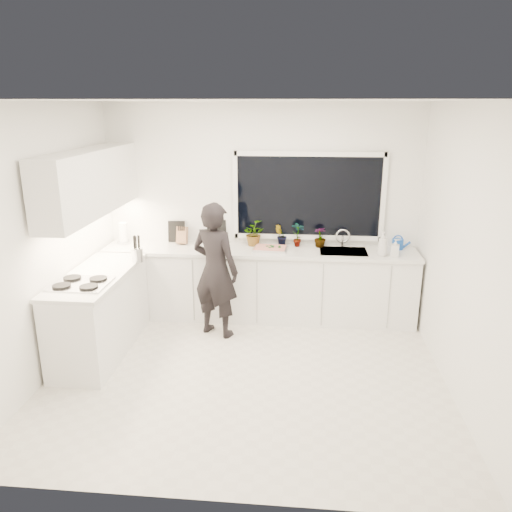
# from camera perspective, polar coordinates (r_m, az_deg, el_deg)

# --- Properties ---
(floor) EXTENTS (4.00, 3.50, 0.02)m
(floor) POSITION_cam_1_polar(r_m,az_deg,el_deg) (5.31, -1.07, -13.32)
(floor) COLOR beige
(floor) RESTS_ON ground
(wall_back) EXTENTS (4.00, 0.02, 2.70)m
(wall_back) POSITION_cam_1_polar(r_m,az_deg,el_deg) (6.47, 0.61, 5.24)
(wall_back) COLOR white
(wall_back) RESTS_ON ground
(wall_left) EXTENTS (0.02, 3.50, 2.70)m
(wall_left) POSITION_cam_1_polar(r_m,az_deg,el_deg) (5.38, -22.97, 1.40)
(wall_left) COLOR white
(wall_left) RESTS_ON ground
(wall_right) EXTENTS (0.02, 3.50, 2.70)m
(wall_right) POSITION_cam_1_polar(r_m,az_deg,el_deg) (4.97, 22.53, 0.23)
(wall_right) COLOR white
(wall_right) RESTS_ON ground
(ceiling) EXTENTS (4.00, 3.50, 0.02)m
(ceiling) POSITION_cam_1_polar(r_m,az_deg,el_deg) (4.58, -1.27, 17.47)
(ceiling) COLOR white
(ceiling) RESTS_ON wall_back
(window) EXTENTS (1.80, 0.02, 1.00)m
(window) POSITION_cam_1_polar(r_m,az_deg,el_deg) (6.38, 6.00, 6.80)
(window) COLOR black
(window) RESTS_ON wall_back
(base_cabinets_back) EXTENTS (3.92, 0.58, 0.88)m
(base_cabinets_back) POSITION_cam_1_polar(r_m,az_deg,el_deg) (6.43, 0.35, -3.30)
(base_cabinets_back) COLOR white
(base_cabinets_back) RESTS_ON floor
(base_cabinets_left) EXTENTS (0.58, 1.60, 0.88)m
(base_cabinets_left) POSITION_cam_1_polar(r_m,az_deg,el_deg) (5.82, -17.37, -6.37)
(base_cabinets_left) COLOR white
(base_cabinets_left) RESTS_ON floor
(countertop_back) EXTENTS (3.94, 0.62, 0.04)m
(countertop_back) POSITION_cam_1_polar(r_m,az_deg,el_deg) (6.27, 0.35, 0.61)
(countertop_back) COLOR silver
(countertop_back) RESTS_ON base_cabinets_back
(countertop_left) EXTENTS (0.62, 1.60, 0.04)m
(countertop_left) POSITION_cam_1_polar(r_m,az_deg,el_deg) (5.66, -17.78, -2.08)
(countertop_left) COLOR silver
(countertop_left) RESTS_ON base_cabinets_left
(upper_cabinets) EXTENTS (0.34, 2.10, 0.70)m
(upper_cabinets) POSITION_cam_1_polar(r_m,az_deg,el_deg) (5.80, -18.40, 8.01)
(upper_cabinets) COLOR white
(upper_cabinets) RESTS_ON wall_left
(sink) EXTENTS (0.58, 0.42, 0.14)m
(sink) POSITION_cam_1_polar(r_m,az_deg,el_deg) (6.29, 9.93, 0.11)
(sink) COLOR silver
(sink) RESTS_ON countertop_back
(faucet) EXTENTS (0.03, 0.03, 0.22)m
(faucet) POSITION_cam_1_polar(r_m,az_deg,el_deg) (6.44, 9.87, 1.99)
(faucet) COLOR silver
(faucet) RESTS_ON countertop_back
(stovetop) EXTENTS (0.56, 0.48, 0.03)m
(stovetop) POSITION_cam_1_polar(r_m,az_deg,el_deg) (5.36, -19.43, -2.93)
(stovetop) COLOR black
(stovetop) RESTS_ON countertop_left
(person) EXTENTS (0.69, 0.59, 1.62)m
(person) POSITION_cam_1_polar(r_m,az_deg,el_deg) (5.85, -4.66, -1.62)
(person) COLOR black
(person) RESTS_ON floor
(pizza_tray) EXTENTS (0.44, 0.34, 0.03)m
(pizza_tray) POSITION_cam_1_polar(r_m,az_deg,el_deg) (6.23, 1.65, 0.83)
(pizza_tray) COLOR silver
(pizza_tray) RESTS_ON countertop_back
(pizza) EXTENTS (0.40, 0.30, 0.01)m
(pizza) POSITION_cam_1_polar(r_m,az_deg,el_deg) (6.23, 1.65, 0.98)
(pizza) COLOR red
(pizza) RESTS_ON pizza_tray
(watering_can) EXTENTS (0.17, 0.17, 0.13)m
(watering_can) POSITION_cam_1_polar(r_m,az_deg,el_deg) (6.50, 15.88, 1.32)
(watering_can) COLOR #1249AF
(watering_can) RESTS_ON countertop_back
(paper_towel_roll) EXTENTS (0.12, 0.12, 0.26)m
(paper_towel_roll) POSITION_cam_1_polar(r_m,az_deg,el_deg) (6.73, -14.91, 2.49)
(paper_towel_roll) COLOR white
(paper_towel_roll) RESTS_ON countertop_back
(knife_block) EXTENTS (0.14, 0.11, 0.22)m
(knife_block) POSITION_cam_1_polar(r_m,az_deg,el_deg) (6.54, -8.43, 2.31)
(knife_block) COLOR #946845
(knife_block) RESTS_ON countertop_back
(utensil_crock) EXTENTS (0.14, 0.14, 0.16)m
(utensil_crock) POSITION_cam_1_polar(r_m,az_deg,el_deg) (5.92, -13.39, 0.12)
(utensil_crock) COLOR silver
(utensil_crock) RESTS_ON countertop_left
(picture_frame_large) EXTENTS (0.22, 0.04, 0.28)m
(picture_frame_large) POSITION_cam_1_polar(r_m,az_deg,el_deg) (6.65, -9.07, 2.79)
(picture_frame_large) COLOR black
(picture_frame_large) RESTS_ON countertop_back
(picture_frame_small) EXTENTS (0.24, 0.10, 0.30)m
(picture_frame_small) POSITION_cam_1_polar(r_m,az_deg,el_deg) (6.54, -4.51, 2.79)
(picture_frame_small) COLOR black
(picture_frame_small) RESTS_ON countertop_back
(herb_plants) EXTENTS (1.13, 0.37, 0.32)m
(herb_plants) POSITION_cam_1_polar(r_m,az_deg,el_deg) (6.38, 1.85, 2.50)
(herb_plants) COLOR #26662D
(herb_plants) RESTS_ON countertop_back
(soap_bottles) EXTENTS (0.28, 0.15, 0.30)m
(soap_bottles) POSITION_cam_1_polar(r_m,az_deg,el_deg) (6.16, 14.73, 1.21)
(soap_bottles) COLOR #D8BF66
(soap_bottles) RESTS_ON countertop_back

